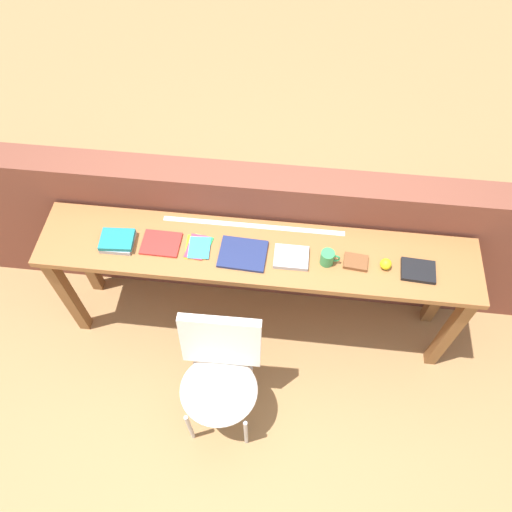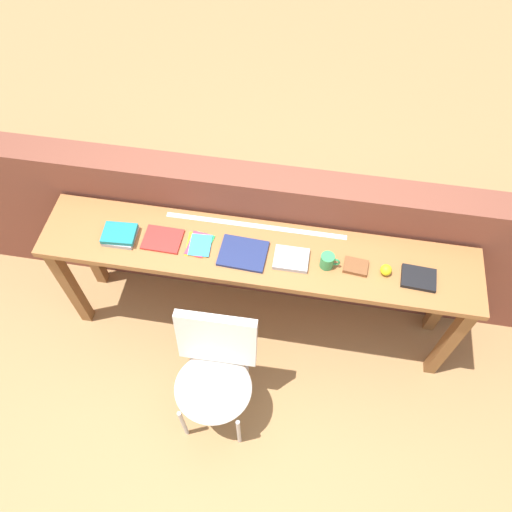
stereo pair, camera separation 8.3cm
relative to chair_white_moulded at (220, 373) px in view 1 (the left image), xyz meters
The scene contains 14 objects.
ground_plane 0.62m from the chair_white_moulded, 64.64° to the left, with size 40.00×40.00×0.00m, color #9E7547.
brick_wall_back 0.95m from the chair_white_moulded, 81.33° to the left, with size 6.00×0.20×1.13m, color brown.
sideboard 0.66m from the chair_white_moulded, 76.60° to the left, with size 2.50×0.44×0.88m.
chair_white_moulded is the anchor object (origin of this frame).
book_stack_leftmost 0.94m from the chair_white_moulded, 138.53° to the left, with size 0.19×0.16×0.05m.
magazine_cycling 0.80m from the chair_white_moulded, 124.25° to the left, with size 0.22×0.17×0.01m, color red.
pamphlet_pile_colourful 0.72m from the chair_white_moulded, 107.71° to the left, with size 0.15×0.18×0.01m.
book_open_centre 0.68m from the chair_white_moulded, 83.12° to the left, with size 0.26×0.21×0.02m, color navy.
book_grey_hardcover 0.76m from the chair_white_moulded, 59.34° to the left, with size 0.19×0.15×0.03m, color #9E9EA3.
mug 0.88m from the chair_white_moulded, 46.64° to the left, with size 0.11×0.08×0.09m.
leather_journal_brown 0.97m from the chair_white_moulded, 39.88° to the left, with size 0.13×0.10×0.02m, color brown.
sports_ball_small 1.10m from the chair_white_moulded, 33.75° to the left, with size 0.06×0.06×0.06m, color yellow.
book_repair_rightmost 1.23m from the chair_white_moulded, 28.46° to the left, with size 0.18×0.14×0.02m, color black.
ruler_metal_back_edge 0.86m from the chair_white_moulded, 82.30° to the left, with size 1.06×0.03×0.00m, color silver.
Camera 1 is at (0.17, -1.27, 3.19)m, focal length 35.00 mm.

